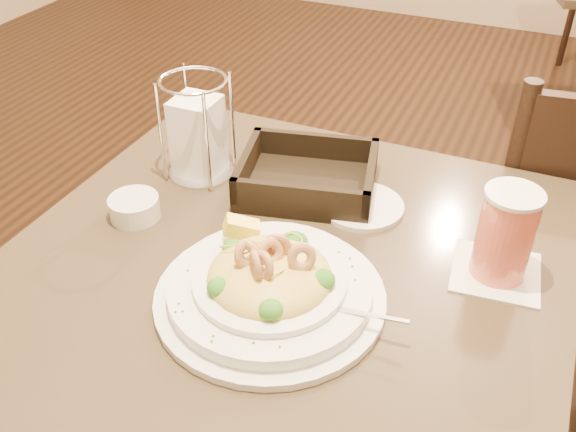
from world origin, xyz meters
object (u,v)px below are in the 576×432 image
at_px(pasta_bowl, 270,284).
at_px(butter_ramekin, 134,207).
at_px(drink_glass, 505,235).
at_px(dining_chair_near, 572,240).
at_px(napkin_caddy, 198,135).
at_px(bread_basket, 308,179).
at_px(side_plate, 362,206).
at_px(main_table, 284,361).

height_order(pasta_bowl, butter_ramekin, pasta_bowl).
distance_m(drink_glass, butter_ramekin, 0.63).
bearing_deg(dining_chair_near, napkin_caddy, 24.00).
bearing_deg(pasta_bowl, bread_basket, 101.58).
relative_size(side_plate, butter_ramekin, 1.71).
bearing_deg(pasta_bowl, napkin_caddy, 135.29).
height_order(drink_glass, bread_basket, drink_glass).
bearing_deg(bread_basket, dining_chair_near, 38.76).
relative_size(pasta_bowl, drink_glass, 2.52).
xyz_separation_m(side_plate, butter_ramekin, (-0.36, -0.19, 0.01)).
distance_m(dining_chair_near, napkin_caddy, 0.91).
distance_m(side_plate, butter_ramekin, 0.41).
xyz_separation_m(dining_chair_near, drink_glass, (-0.14, -0.51, 0.33)).
bearing_deg(main_table, dining_chair_near, 53.29).
distance_m(bread_basket, side_plate, 0.12).
bearing_deg(main_table, pasta_bowl, -78.88).
bearing_deg(dining_chair_near, pasta_bowl, 50.57).
relative_size(pasta_bowl, butter_ramekin, 4.34).
bearing_deg(napkin_caddy, butter_ramekin, -101.44).
distance_m(main_table, bread_basket, 0.34).
bearing_deg(pasta_bowl, main_table, 101.12).
xyz_separation_m(pasta_bowl, napkin_caddy, (-0.28, 0.27, 0.05)).
height_order(main_table, dining_chair_near, dining_chair_near).
bearing_deg(bread_basket, main_table, -78.23).
bearing_deg(side_plate, drink_glass, -18.68).
bearing_deg(main_table, butter_ramekin, 177.77).
height_order(pasta_bowl, drink_glass, drink_glass).
xyz_separation_m(bread_basket, side_plate, (0.11, -0.02, -0.02)).
distance_m(dining_chair_near, butter_ramekin, 1.01).
distance_m(pasta_bowl, napkin_caddy, 0.39).
bearing_deg(napkin_caddy, dining_chair_near, 31.25).
xyz_separation_m(main_table, napkin_caddy, (-0.26, 0.18, 0.32)).
height_order(dining_chair_near, pasta_bowl, dining_chair_near).
height_order(pasta_bowl, napkin_caddy, napkin_caddy).
bearing_deg(butter_ramekin, drink_glass, 9.29).
bearing_deg(drink_glass, pasta_bowl, -146.71).
bearing_deg(pasta_bowl, butter_ramekin, 162.28).
relative_size(dining_chair_near, butter_ramekin, 10.42).
xyz_separation_m(dining_chair_near, napkin_caddy, (-0.72, -0.44, 0.34)).
height_order(drink_glass, butter_ramekin, drink_glass).
relative_size(napkin_caddy, butter_ramekin, 2.26).
distance_m(main_table, butter_ramekin, 0.39).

